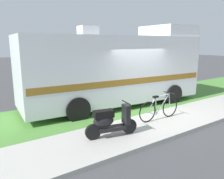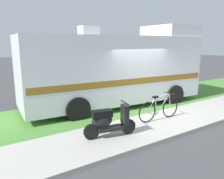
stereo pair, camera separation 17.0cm
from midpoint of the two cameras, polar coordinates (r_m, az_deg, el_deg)
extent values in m
plane|color=#424244|center=(8.95, 8.11, -6.16)|extent=(80.00, 80.00, 0.00)
cube|color=#ADAAA3|center=(8.14, 13.92, -7.79)|extent=(24.00, 2.00, 0.12)
cube|color=#4C8438|center=(10.03, 2.28, -3.81)|extent=(24.00, 3.40, 0.08)
cube|color=silver|center=(9.66, -0.06, 5.38)|extent=(7.96, 3.00, 2.72)
cube|color=silver|center=(11.41, 13.48, 14.15)|extent=(1.98, 2.39, 0.50)
cube|color=#8C601E|center=(9.72, -0.06, 2.99)|extent=(7.80, 3.00, 0.24)
cube|color=black|center=(12.03, 16.29, 8.47)|extent=(0.24, 2.02, 0.90)
cube|color=silver|center=(9.08, -6.67, 14.61)|extent=(0.75, 0.65, 0.36)
cylinder|color=black|center=(12.11, 7.15, 0.83)|extent=(0.92, 0.35, 0.90)
cylinder|color=black|center=(10.44, 14.70, -1.26)|extent=(0.92, 0.35, 0.90)
cylinder|color=black|center=(10.08, -13.98, -1.69)|extent=(0.92, 0.35, 0.90)
cylinder|color=black|center=(7.99, -9.34, -5.03)|extent=(0.92, 0.35, 0.90)
cylinder|color=black|center=(6.70, 3.68, -9.26)|extent=(0.45, 0.19, 0.44)
cylinder|color=black|center=(6.30, -5.64, -10.69)|extent=(0.45, 0.19, 0.44)
cube|color=black|center=(6.47, -0.83, -9.82)|extent=(0.83, 0.43, 0.10)
cube|color=black|center=(6.23, -2.96, -6.21)|extent=(0.60, 0.37, 0.20)
ellipsoid|color=black|center=(6.29, -2.94, -7.94)|extent=(0.65, 0.41, 0.36)
cube|color=black|center=(6.52, 2.84, -6.30)|extent=(0.20, 0.34, 0.56)
cylinder|color=black|center=(6.42, 2.87, -3.33)|extent=(0.14, 0.50, 0.04)
sphere|color=white|center=(6.47, 2.86, -4.78)|extent=(0.12, 0.12, 0.12)
torus|color=black|center=(8.31, 13.93, -4.38)|extent=(0.71, 0.07, 0.71)
torus|color=black|center=(7.60, 8.36, -5.68)|extent=(0.71, 0.07, 0.71)
cylinder|color=silver|center=(8.01, 12.15, -3.64)|extent=(0.60, 0.06, 0.68)
cylinder|color=silver|center=(7.80, 10.47, -4.18)|extent=(0.10, 0.04, 0.61)
cylinder|color=silver|center=(7.91, 12.08, -1.55)|extent=(0.64, 0.06, 0.09)
cylinder|color=silver|center=(7.76, 9.48, -5.98)|extent=(0.42, 0.05, 0.19)
cylinder|color=silver|center=(7.65, 9.38, -3.85)|extent=(0.37, 0.05, 0.47)
cylinder|color=silver|center=(8.22, 13.81, -2.75)|extent=(0.12, 0.04, 0.51)
cube|color=black|center=(7.70, 10.39, -1.82)|extent=(0.20, 0.11, 0.06)
cylinder|color=black|center=(8.12, 13.71, -0.82)|extent=(0.05, 0.52, 0.03)
cube|color=maroon|center=(13.71, -8.45, 4.78)|extent=(2.48, 2.03, 1.61)
cube|color=black|center=(13.66, -8.51, 6.89)|extent=(2.36, 2.04, 0.44)
cube|color=maroon|center=(15.23, 0.38, 3.82)|extent=(3.01, 2.05, 0.67)
cylinder|color=black|center=(12.94, -7.09, 1.23)|extent=(0.77, 0.28, 0.76)
cylinder|color=black|center=(14.53, -10.78, 2.27)|extent=(0.77, 0.28, 0.76)
cylinder|color=black|center=(14.79, 3.62, 2.62)|extent=(0.77, 0.28, 0.76)
cylinder|color=black|center=(16.20, -0.65, 3.46)|extent=(0.77, 0.28, 0.76)
camera|label=1|loc=(0.08, -90.61, -0.13)|focal=36.01mm
camera|label=2|loc=(0.08, 89.39, 0.13)|focal=36.01mm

